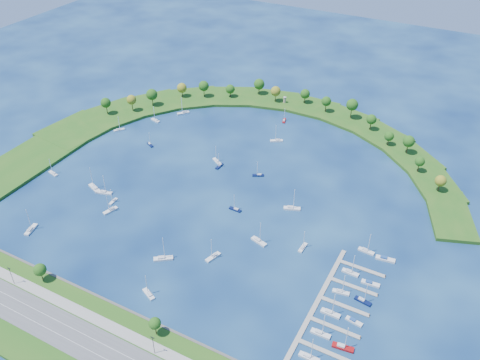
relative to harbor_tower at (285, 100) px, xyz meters
The scene contains 39 objects.
ground 114.67m from the harbor_tower, 82.75° to the right, with size 700.00×700.00×0.00m, color #081A46.
south_shoreline 237.03m from the harbor_tower, 86.50° to the right, with size 420.00×43.10×11.60m.
breakwater 72.43m from the harbor_tower, 116.13° to the right, with size 286.74×247.64×2.00m.
breakwater_trees 24.98m from the harbor_tower, 99.95° to the right, with size 238.99×92.12×15.13m.
harbor_tower is the anchor object (origin of this frame).
dock_system 201.19m from the harbor_tower, 60.27° to the right, with size 24.28×82.00×1.60m.
moored_boat_0 93.31m from the harbor_tower, 93.50° to the right, with size 7.73×6.05×11.46m.
moored_boat_1 156.82m from the harbor_tower, 70.83° to the right, with size 9.58×5.10×13.56m.
moored_boat_2 159.46m from the harbor_tower, 62.66° to the right, with size 2.44×7.57×11.00m.
moored_boat_3 97.20m from the harbor_tower, 90.82° to the right, with size 2.24×7.09×10.31m.
moored_boat_4 172.90m from the harbor_tower, 77.81° to the right, with size 4.89×8.97×12.71m.
moored_boat_5 77.47m from the harbor_tower, 141.18° to the right, with size 7.73×8.69×13.40m.
moored_boat_6 98.75m from the harbor_tower, 136.87° to the right, with size 8.08×4.06×11.44m.
moored_boat_7 55.05m from the harbor_tower, 71.55° to the right, with size 8.50×6.46×12.50m.
moored_boat_8 111.39m from the harbor_tower, 119.79° to the right, with size 6.77×4.86×9.84m.
moored_boat_9 159.70m from the harbor_tower, 106.88° to the right, with size 9.02×4.79×12.77m.
moored_boat_10 26.12m from the harbor_tower, 66.42° to the right, with size 3.81×7.12×10.09m.
moored_boat_11 125.39m from the harbor_tower, 133.55° to the right, with size 6.25×7.28×11.09m.
moored_boat_12 133.61m from the harbor_tower, 77.83° to the right, with size 7.26×2.32×10.56m.
moored_boat_13 175.78m from the harbor_tower, 119.87° to the right, with size 7.61×3.62×10.79m.
moored_boat_14 127.84m from the harbor_tower, 64.15° to the right, with size 9.72×5.88×13.83m.
moored_boat_15 205.53m from the harbor_tower, 106.74° to the right, with size 4.79×9.59×13.58m.
moored_boat_16 182.33m from the harbor_tower, 85.19° to the right, with size 9.37×7.87×14.17m.
moored_boat_17 97.79m from the harbor_tower, 75.43° to the right, with size 7.12×5.01×10.31m.
moored_boat_18 161.82m from the harbor_tower, 109.74° to the right, with size 10.35×6.31×14.73m.
moored_boat_19 205.01m from the harbor_tower, 83.61° to the right, with size 8.31×5.46×11.92m.
moored_boat_20 161.05m from the harbor_tower, 103.20° to the right, with size 2.04×6.43×9.36m.
moored_boat_21 167.39m from the harbor_tower, 101.25° to the right, with size 4.90×8.85×12.54m.
docked_boat_0 223.95m from the harbor_tower, 63.48° to the right, with size 8.66×2.49×12.69m.
docked_boat_2 212.30m from the harbor_tower, 61.91° to the right, with size 8.67×2.50×12.71m.
docked_boat_3 219.23m from the harbor_tower, 59.74° to the right, with size 9.32×3.63×13.34m.
docked_boat_4 201.54m from the harbor_tower, 60.26° to the right, with size 8.80×2.55×12.90m.
docked_boat_5 206.38m from the harbor_tower, 57.64° to the right, with size 7.89×3.34×1.56m.
docked_boat_6 189.62m from the harbor_tower, 58.17° to the right, with size 8.08×3.40×11.51m.
docked_boat_7 195.63m from the harbor_tower, 55.61° to the right, with size 8.10×3.36×11.56m.
docked_boat_8 177.86m from the harbor_tower, 55.79° to the right, with size 8.34×2.70×12.11m.
docked_boat_9 185.84m from the harbor_tower, 53.54° to the right, with size 8.77×3.06×1.76m.
docked_boat_10 164.72m from the harbor_tower, 51.56° to the right, with size 8.42×2.96×12.14m.
docked_boat_11 171.94m from the harbor_tower, 49.20° to the right, with size 9.73×3.81×1.93m.
Camera 1 is at (119.47, -209.38, 176.89)m, focal length 37.76 mm.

